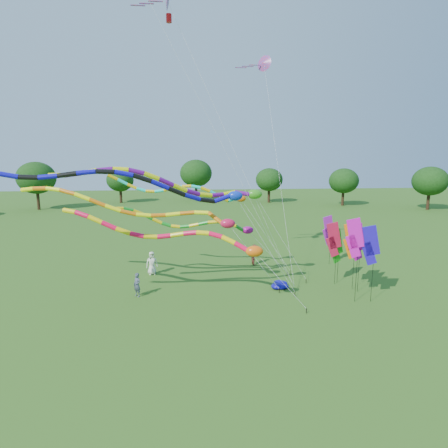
{
  "coord_description": "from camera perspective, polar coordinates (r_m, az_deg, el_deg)",
  "views": [
    {
      "loc": [
        -4.46,
        -19.23,
        8.94
      ],
      "look_at": [
        -2.29,
        3.17,
        4.8
      ],
      "focal_mm": 30.0,
      "sensor_mm": 36.0,
      "label": 1
    }
  ],
  "objects": [
    {
      "name": "banner_pole_magenta_a",
      "position": [
        23.88,
        19.28,
        -2.07
      ],
      "size": [
        1.16,
        0.25,
        5.29
      ],
      "rotation": [
        0.0,
        0.0,
        -0.14
      ],
      "color": "black",
      "rests_on": "ground"
    },
    {
      "name": "tree_ring",
      "position": [
        24.69,
        10.87,
        2.24
      ],
      "size": [
        116.18,
        117.07,
        9.7
      ],
      "color": "#382314",
      "rests_on": "ground"
    },
    {
      "name": "banner_pole_magenta_b",
      "position": [
        25.76,
        19.67,
        -2.62
      ],
      "size": [
        1.15,
        0.35,
        4.66
      ],
      "rotation": [
        0.0,
        0.0,
        0.24
      ],
      "color": "black",
      "rests_on": "ground"
    },
    {
      "name": "tube_kite_orange",
      "position": [
        24.9,
        -11.38,
        2.13
      ],
      "size": [
        16.57,
        2.98,
        7.6
      ],
      "rotation": [
        0.0,
        0.0,
        -0.19
      ],
      "color": "black",
      "rests_on": "ground"
    },
    {
      "name": "delta_kite_high_a",
      "position": [
        27.3,
        -8.7,
        30.64
      ],
      "size": [
        10.33,
        3.0,
        20.04
      ],
      "rotation": [
        0.0,
        0.0,
        -0.01
      ],
      "color": "black",
      "rests_on": "ground"
    },
    {
      "name": "person_c",
      "position": [
        31.17,
        4.67,
        -4.65
      ],
      "size": [
        0.73,
        0.89,
        1.71
      ],
      "primitive_type": "imported",
      "rotation": [
        0.0,
        0.0,
        1.67
      ],
      "color": "brown",
      "rests_on": "ground"
    },
    {
      "name": "tube_kite_blue",
      "position": [
        20.34,
        -11.49,
        5.68
      ],
      "size": [
        16.47,
        3.33,
        9.04
      ],
      "rotation": [
        0.0,
        0.0,
        0.22
      ],
      "color": "black",
      "rests_on": "ground"
    },
    {
      "name": "banner_pole_violet",
      "position": [
        31.83,
        15.61,
        -0.93
      ],
      "size": [
        1.15,
        0.36,
        4.14
      ],
      "rotation": [
        0.0,
        0.0,
        0.24
      ],
      "color": "black",
      "rests_on": "ground"
    },
    {
      "name": "banner_pole_blue_b",
      "position": [
        24.31,
        21.41,
        -3.06
      ],
      "size": [
        1.15,
        0.32,
        4.84
      ],
      "rotation": [
        0.0,
        0.0,
        -0.21
      ],
      "color": "black",
      "rests_on": "ground"
    },
    {
      "name": "tube_kite_red",
      "position": [
        22.15,
        -6.03,
        -1.96
      ],
      "size": [
        13.91,
        3.47,
        6.37
      ],
      "rotation": [
        0.0,
        0.0,
        -0.27
      ],
      "color": "black",
      "rests_on": "ground"
    },
    {
      "name": "blue_nylon_heap",
      "position": [
        26.41,
        7.91,
        -9.04
      ],
      "size": [
        1.21,
        1.32,
        0.4
      ],
      "color": "#0F0B99",
      "rests_on": "ground"
    },
    {
      "name": "person_b",
      "position": [
        24.87,
        -13.11,
        -9.02
      ],
      "size": [
        0.67,
        0.65,
        1.55
      ],
      "primitive_type": "imported",
      "rotation": [
        0.0,
        0.0,
        -0.75
      ],
      "color": "#464D62",
      "rests_on": "ground"
    },
    {
      "name": "tube_kite_cyan",
      "position": [
        26.73,
        -4.77,
        4.87
      ],
      "size": [
        13.02,
        1.2,
        8.11
      ],
      "rotation": [
        0.0,
        0.0,
        0.02
      ],
      "color": "black",
      "rests_on": "ground"
    },
    {
      "name": "banner_pole_red",
      "position": [
        26.91,
        16.34,
        -2.3
      ],
      "size": [
        1.16,
        0.11,
        4.47
      ],
      "rotation": [
        0.0,
        0.0,
        0.02
      ],
      "color": "black",
      "rests_on": "ground"
    },
    {
      "name": "banner_pole_green",
      "position": [
        27.32,
        16.74,
        -3.24
      ],
      "size": [
        1.12,
        0.47,
        3.95
      ],
      "rotation": [
        0.0,
        0.0,
        0.35
      ],
      "color": "black",
      "rests_on": "ground"
    },
    {
      "name": "person_a",
      "position": [
        29.05,
        -10.94,
        -5.87
      ],
      "size": [
        0.96,
        0.72,
        1.77
      ],
      "primitive_type": "imported",
      "rotation": [
        0.0,
        0.0,
        0.2
      ],
      "color": "silver",
      "rests_on": "ground"
    },
    {
      "name": "ground",
      "position": [
        21.67,
        7.07,
        -14.02
      ],
      "size": [
        160.0,
        160.0,
        0.0
      ],
      "primitive_type": "plane",
      "color": "#295516",
      "rests_on": "ground"
    },
    {
      "name": "tube_kite_green",
      "position": [
        26.37,
        -3.42,
        0.03
      ],
      "size": [
        12.15,
        1.0,
        6.06
      ],
      "rotation": [
        0.0,
        0.0,
        0.07
      ],
      "color": "black",
      "rests_on": "ground"
    },
    {
      "name": "delta_kite_high_c",
      "position": [
        31.58,
        6.07,
        23.18
      ],
      "size": [
        3.22,
        7.84,
        17.18
      ],
      "rotation": [
        0.0,
        0.0,
        0.78
      ],
      "color": "black",
      "rests_on": "ground"
    },
    {
      "name": "banner_pole_orange",
      "position": [
        26.28,
        18.84,
        -2.44
      ],
      "size": [
        1.16,
        0.29,
        4.61
      ],
      "rotation": [
        0.0,
        0.0,
        -0.19
      ],
      "color": "black",
      "rests_on": "ground"
    },
    {
      "name": "tube_kite_purple",
      "position": [
        22.71,
        -5.53,
        5.75
      ],
      "size": [
        15.51,
        3.51,
        8.91
      ],
      "rotation": [
        0.0,
        0.0,
        0.23
      ],
      "color": "black",
      "rests_on": "ground"
    }
  ]
}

